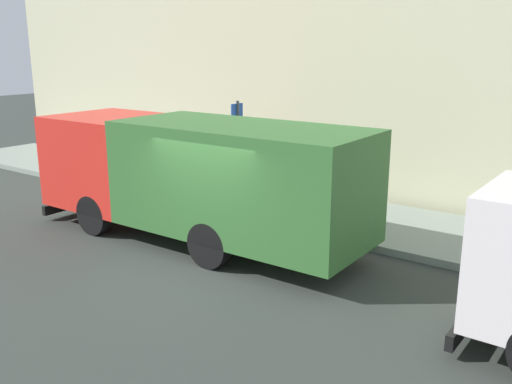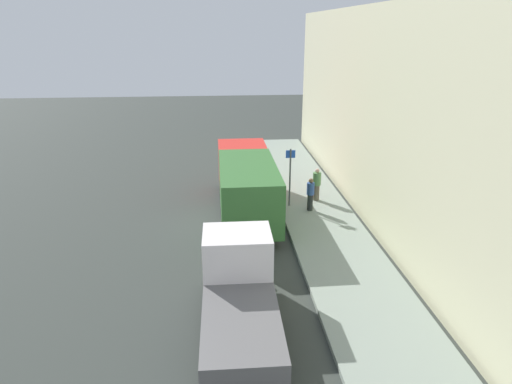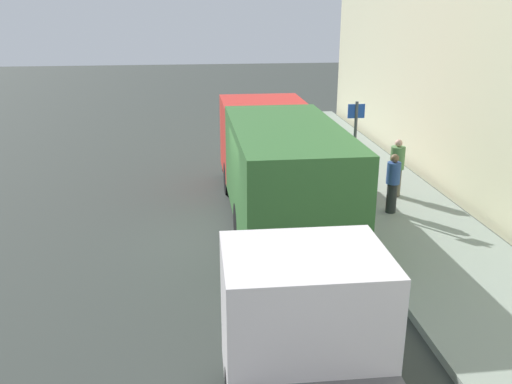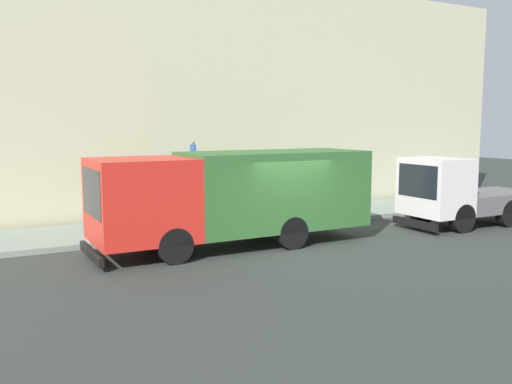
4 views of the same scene
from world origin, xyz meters
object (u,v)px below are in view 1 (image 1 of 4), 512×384
(pedestrian_standing, at_px, (252,165))
(pedestrian_walking, at_px, (279,176))
(street_sign_post, at_px, (238,147))
(large_utility_truck, at_px, (195,173))

(pedestrian_standing, bearing_deg, pedestrian_walking, -86.55)
(pedestrian_standing, relative_size, street_sign_post, 0.58)
(large_utility_truck, relative_size, pedestrian_walking, 5.22)
(pedestrian_walking, height_order, street_sign_post, street_sign_post)
(large_utility_truck, height_order, pedestrian_standing, large_utility_truck)
(pedestrian_standing, bearing_deg, large_utility_truck, -136.30)
(pedestrian_walking, bearing_deg, pedestrian_standing, -67.83)
(large_utility_truck, bearing_deg, street_sign_post, 10.84)
(pedestrian_walking, xyz_separation_m, street_sign_post, (-0.86, 0.67, 0.81))
(large_utility_truck, bearing_deg, pedestrian_standing, 15.58)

